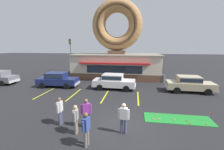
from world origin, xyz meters
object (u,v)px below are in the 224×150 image
Objects in this scene: car_navy at (58,79)px; pedestrian_hooded_kid at (86,128)px; golf_ball at (160,119)px; pedestrian_beanie_man at (86,112)px; car_champagne at (189,83)px; car_white at (114,81)px; pedestrian_blue_sweater_man at (124,117)px; pedestrian_leather_jacket_man at (60,110)px; traffic_light_pole at (70,50)px; putting_flag_pin at (210,115)px; trash_bin at (163,79)px; pedestrian_clipboard_woman at (76,118)px.

pedestrian_hooded_kid reaches higher than car_navy.
golf_ball is 0.03× the size of pedestrian_beanie_man.
car_champagne is at bearing 0.61° from car_navy.
car_champagne is at bearing 0.75° from car_white.
golf_ball is 0.03× the size of pedestrian_blue_sweater_man.
pedestrian_leather_jacket_man is 19.71m from traffic_light_pole.
car_champagne is 19.97m from traffic_light_pole.
golf_ball is 2.93m from pedestrian_blue_sweater_man.
putting_flag_pin is at bearing 13.67° from pedestrian_beanie_man.
golf_ball is 12.01m from car_navy.
pedestrian_hooded_kid is at bearing -89.56° from car_white.
golf_ball is 0.01× the size of car_white.
pedestrian_leather_jacket_man is at bearing -104.84° from car_white.
car_navy is at bearing 127.27° from pedestrian_beanie_man.
golf_ball is 4.91m from pedestrian_hooded_kid.
putting_flag_pin is at bearing 4.96° from golf_ball.
putting_flag_pin is 9.89m from trash_bin.
trash_bin is (5.72, 3.74, -0.37)m from car_white.
car_navy and car_white have the same top height.
traffic_light_pole is at bearing 128.12° from golf_ball.
traffic_light_pole is at bearing 111.77° from pedestrian_leather_jacket_man.
traffic_light_pole reaches higher than car_champagne.
pedestrian_beanie_man is at bearing -64.06° from traffic_light_pole.
pedestrian_blue_sweater_man is (-2.15, -1.79, 0.87)m from golf_ball.
golf_ball is 7.45m from car_white.
putting_flag_pin is 5.53m from pedestrian_blue_sweater_man.
pedestrian_clipboard_woman is at bearing -95.33° from car_white.
pedestrian_clipboard_woman is 0.27× the size of traffic_light_pole.
pedestrian_blue_sweater_man reaches higher than car_champagne.
car_white is (-7.60, -0.10, 0.00)m from car_champagne.
pedestrian_beanie_man reaches higher than car_champagne.
car_champagne is at bearing 39.15° from pedestrian_leather_jacket_man.
pedestrian_beanie_man reaches higher than pedestrian_blue_sweater_man.
car_white is 2.75× the size of pedestrian_beanie_man.
traffic_light_pole reaches higher than putting_flag_pin.
car_navy is (-10.19, 6.30, 0.82)m from golf_ball.
car_champagne is (0.82, 6.19, 0.43)m from putting_flag_pin.
pedestrian_beanie_man is 20.43m from traffic_light_pole.
pedestrian_blue_sweater_man is 1.71× the size of trash_bin.
pedestrian_hooded_kid reaches higher than pedestrian_clipboard_woman.
putting_flag_pin is (2.96, 0.26, 0.39)m from golf_ball.
trash_bin is (-1.05, 9.83, 0.06)m from putting_flag_pin.
pedestrian_clipboard_woman is at bearing -162.27° from putting_flag_pin.
pedestrian_blue_sweater_man reaches higher than car_white.
pedestrian_clipboard_woman is 20.89m from traffic_light_pole.
car_champagne is 10.15m from pedestrian_blue_sweater_man.
putting_flag_pin is 7.50m from pedestrian_hooded_kid.
pedestrian_clipboard_woman is 0.76m from pedestrian_beanie_man.
golf_ball is at bearing -100.71° from trash_bin.
car_white is at bearing 86.79° from pedestrian_beanie_man.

